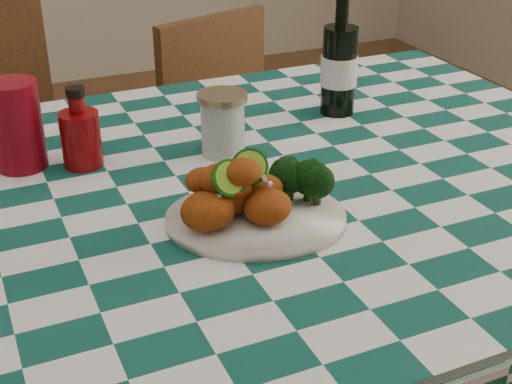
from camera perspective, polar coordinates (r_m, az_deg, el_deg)
name	(u,v)px	position (r m, az deg, el deg)	size (l,w,h in m)	color
dining_table	(197,376)	(1.39, -4.71, -14.46)	(1.66, 1.06, 0.79)	#104A3F
plate	(256,219)	(1.07, 0.00, -2.19)	(0.27, 0.21, 0.02)	silver
fried_chicken_pile	(240,189)	(1.03, -1.26, 0.27)	(0.15, 0.11, 0.10)	#93380E
broccoli_side	(298,181)	(1.08, 3.38, 0.86)	(0.09, 0.09, 0.07)	black
red_tumbler	(16,125)	(1.28, -18.63, 5.07)	(0.09, 0.09, 0.15)	maroon
ketchup_bottle	(79,127)	(1.26, -13.94, 5.06)	(0.07, 0.07, 0.14)	#700508
mason_jar	(223,124)	(1.28, -2.68, 5.46)	(0.09, 0.09, 0.11)	#B2BCBA
beer_bottle	(340,54)	(1.46, 6.72, 10.91)	(0.07, 0.07, 0.25)	black
wooden_chair_right	(252,167)	(2.10, -0.34, 1.99)	(0.38, 0.40, 0.83)	#472814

